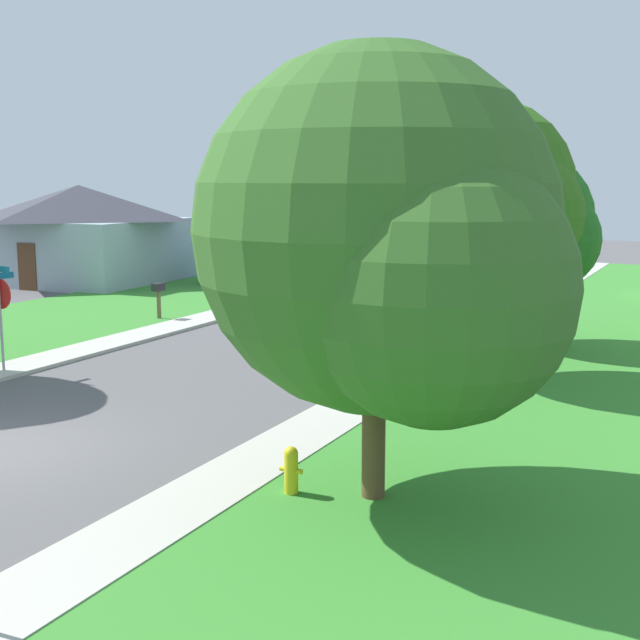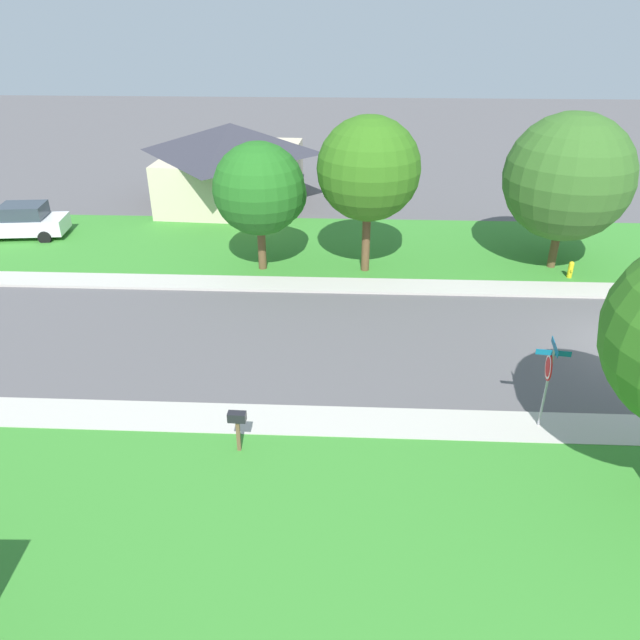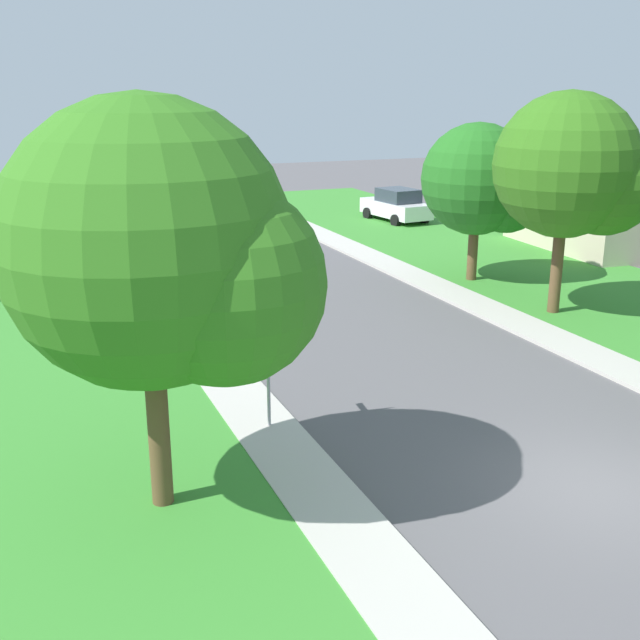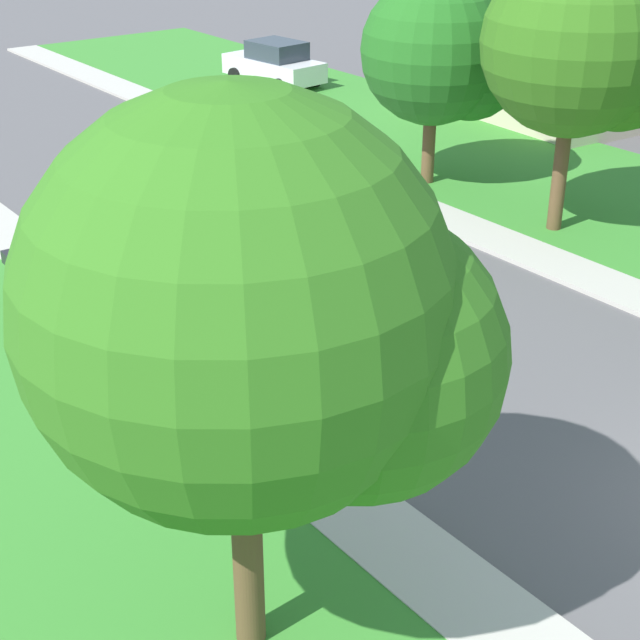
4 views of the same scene
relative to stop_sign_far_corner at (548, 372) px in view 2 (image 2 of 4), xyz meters
name	(u,v)px [view 2 (image 2 of 4)]	position (x,y,z in m)	size (l,w,h in m)	color
ground_plane	(634,349)	(4.61, -4.61, -1.89)	(120.00, 120.00, 0.00)	#565456
sidewalk_east	(303,285)	(9.31, 7.39, -1.84)	(1.40, 56.00, 0.10)	#B7B2A8
lawn_east	(309,245)	(14.01, 7.39, -1.85)	(8.00, 56.00, 0.08)	#38842D
sidewalk_west	(280,421)	(-0.09, 7.39, -1.84)	(1.40, 56.00, 0.10)	#B7B2A8
lawn_west	(257,552)	(-4.79, 7.39, -1.85)	(8.00, 56.00, 0.08)	#38842D
stop_sign_far_corner	(548,372)	(0.00, 0.00, 0.00)	(0.92, 0.92, 2.77)	#9E9EA3
car_white_near_corner	(22,222)	(14.47, 21.99, -1.01)	(2.41, 4.48, 1.76)	white
tree_sidewalk_near	(570,180)	(12.05, -3.96, 2.10)	(5.80, 5.40, 6.86)	brown
tree_across_right	(263,191)	(11.17, 9.17, 1.70)	(4.24, 3.94, 5.70)	brown
tree_across_left	(372,171)	(11.22, 4.54, 2.58)	(4.66, 4.33, 6.79)	brown
house_right_setback	(232,162)	(21.11, 12.33, 0.49)	(9.43, 8.31, 4.60)	beige
fire_hydrant	(570,270)	(10.55, -4.20, -1.45)	(0.38, 0.22, 0.83)	gold
mailbox	(237,422)	(-1.44, 8.34, -0.88)	(0.25, 0.49, 1.31)	brown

